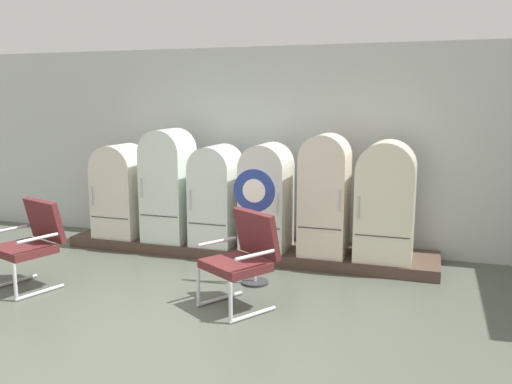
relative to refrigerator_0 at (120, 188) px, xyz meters
The scene contains 12 objects.
ground 3.60m from the refrigerator_0, 56.32° to the right, with size 12.00×10.00×0.05m, color #4A4F44.
back_wall 2.16m from the refrigerator_0, 21.30° to the left, with size 11.76×0.12×2.91m.
display_plinth 2.09m from the refrigerator_0, ahead, with size 5.23×0.95×0.15m, color #48352B.
refrigerator_0 is the anchor object (origin of this frame).
refrigerator_1 0.81m from the refrigerator_0, ahead, with size 0.63×0.66×1.60m.
refrigerator_2 1.53m from the refrigerator_0, ahead, with size 0.59×0.72×1.39m.
refrigerator_3 2.27m from the refrigerator_0, ahead, with size 0.61×0.67×1.44m.
refrigerator_4 3.08m from the refrigerator_0, ahead, with size 0.60×0.62×1.58m.
refrigerator_5 3.85m from the refrigerator_0, ahead, with size 0.71×0.72×1.51m.
armchair_left 1.95m from the refrigerator_0, 89.51° to the right, with size 0.81×0.83×1.02m.
armchair_right 3.10m from the refrigerator_0, 34.05° to the right, with size 0.88×0.89×1.02m.
sign_stand 2.66m from the refrigerator_0, 22.90° to the right, with size 0.50×0.32×1.38m.
Camera 1 is at (2.46, -3.95, 2.19)m, focal length 37.83 mm.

